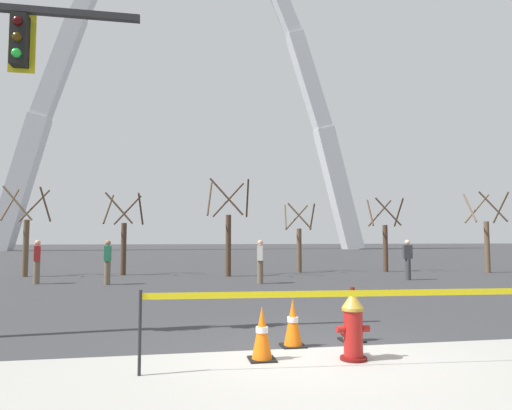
% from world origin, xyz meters
% --- Properties ---
extents(ground_plane, '(240.00, 240.00, 0.00)m').
position_xyz_m(ground_plane, '(0.00, 0.00, 0.00)').
color(ground_plane, '#333335').
extents(fire_hydrant, '(0.46, 0.48, 0.99)m').
position_xyz_m(fire_hydrant, '(0.55, -0.38, 0.47)').
color(fire_hydrant, '#5E0F0D').
rests_on(fire_hydrant, ground).
extents(caution_tape_barrier, '(5.29, 0.37, 1.03)m').
position_xyz_m(caution_tape_barrier, '(0.36, -0.78, 0.70)').
color(caution_tape_barrier, '#232326').
rests_on(caution_tape_barrier, ground).
extents(traffic_cone_by_hydrant, '(0.36, 0.36, 0.73)m').
position_xyz_m(traffic_cone_by_hydrant, '(-0.06, 0.51, 0.36)').
color(traffic_cone_by_hydrant, black).
rests_on(traffic_cone_by_hydrant, ground).
extents(traffic_cone_mid_sidewalk, '(0.36, 0.36, 0.73)m').
position_xyz_m(traffic_cone_mid_sidewalk, '(0.98, 0.73, 0.36)').
color(traffic_cone_mid_sidewalk, black).
rests_on(traffic_cone_mid_sidewalk, ground).
extents(traffic_cone_curb_edge, '(0.36, 0.36, 0.73)m').
position_xyz_m(traffic_cone_curb_edge, '(-0.67, -0.18, 0.36)').
color(traffic_cone_curb_edge, black).
rests_on(traffic_cone_curb_edge, ground).
extents(monument_arch, '(51.73, 2.63, 55.23)m').
position_xyz_m(monument_arch, '(0.00, 58.70, 24.06)').
color(monument_arch, silver).
rests_on(monument_arch, ground).
extents(tree_far_left, '(1.79, 1.80, 3.86)m').
position_xyz_m(tree_far_left, '(-8.21, 14.84, 1.71)').
color(tree_far_left, brown).
rests_on(tree_far_left, ground).
extents(tree_left_mid, '(1.71, 1.72, 3.68)m').
position_xyz_m(tree_left_mid, '(-4.14, 14.99, 1.63)').
color(tree_left_mid, '#473323').
rests_on(tree_left_mid, ground).
extents(tree_center_left, '(1.94, 1.95, 4.21)m').
position_xyz_m(tree_center_left, '(0.44, 13.50, 1.87)').
color(tree_center_left, '#473323').
rests_on(tree_center_left, ground).
extents(tree_center_right, '(1.56, 1.56, 3.34)m').
position_xyz_m(tree_center_right, '(4.10, 15.17, 1.48)').
color(tree_center_right, brown).
rests_on(tree_center_right, ground).
extents(tree_right_mid, '(1.68, 1.69, 3.63)m').
position_xyz_m(tree_right_mid, '(8.43, 14.83, 1.61)').
color(tree_right_mid, '#473323').
rests_on(tree_right_mid, ground).
extents(tree_far_right, '(1.79, 1.80, 3.87)m').
position_xyz_m(tree_far_right, '(12.98, 13.38, 1.72)').
color(tree_far_right, brown).
rests_on(tree_far_right, ground).
extents(pedestrian_walking_left, '(0.37, 0.25, 1.59)m').
position_xyz_m(pedestrian_walking_left, '(7.30, 10.54, 0.82)').
color(pedestrian_walking_left, '#38383D').
rests_on(pedestrian_walking_left, ground).
extents(pedestrian_standing_center, '(0.22, 0.35, 1.59)m').
position_xyz_m(pedestrian_standing_center, '(-4.22, 10.70, 0.82)').
color(pedestrian_standing_center, brown).
rests_on(pedestrian_standing_center, ground).
extents(pedestrian_walking_right, '(0.29, 0.38, 1.59)m').
position_xyz_m(pedestrian_walking_right, '(1.24, 10.12, 0.82)').
color(pedestrian_walking_right, brown).
rests_on(pedestrian_walking_right, ground).
extents(pedestrian_near_trees, '(0.26, 0.37, 1.59)m').
position_xyz_m(pedestrian_near_trees, '(-6.78, 11.40, 0.82)').
color(pedestrian_near_trees, brown).
rests_on(pedestrian_near_trees, ground).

